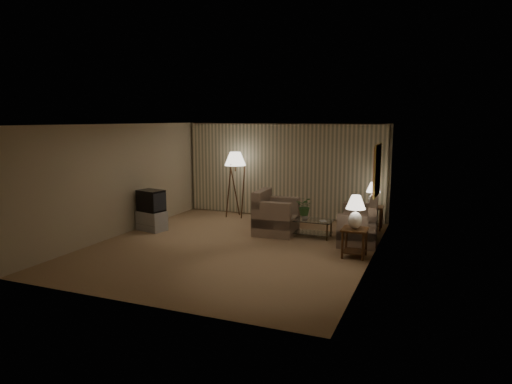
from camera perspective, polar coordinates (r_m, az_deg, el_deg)
ground at (r=10.29m, az=-2.84°, el=-6.76°), size 7.00×7.00×0.00m
room_shell at (r=11.33m, az=0.41°, el=3.72°), size 6.04×7.02×2.72m
sofa at (r=10.93m, az=12.67°, el=-4.00°), size 1.87×1.21×0.75m
armchair at (r=11.27m, az=2.54°, el=-3.12°), size 1.11×1.06×0.85m
side_table_near at (r=9.60m, az=12.22°, el=-5.60°), size 0.51×0.51×0.60m
side_table_far at (r=12.11m, az=14.35°, el=-2.64°), size 0.54×0.45×0.60m
table_lamp_near at (r=9.47m, az=12.34°, el=-2.08°), size 0.40×0.40×0.69m
table_lamp_far at (r=12.01m, az=14.46°, el=-0.03°), size 0.36×0.36×0.62m
coffee_table at (r=11.08m, az=6.86°, el=-4.19°), size 1.04×0.57×0.41m
tv_cabinet at (r=11.94m, az=-12.90°, el=-3.51°), size 0.92×0.77×0.50m
crt_tv at (r=11.84m, az=-12.99°, el=-1.06°), size 0.83×0.73×0.54m
floor_lamp at (r=13.11m, az=-2.59°, el=1.10°), size 0.61×0.61×1.89m
ottoman at (r=12.60m, az=4.08°, el=-2.85°), size 0.74×0.74×0.41m
vase at (r=11.07m, az=6.13°, el=-3.01°), size 0.17×0.17×0.17m
flowers at (r=11.01m, az=6.16°, el=-1.44°), size 0.43×0.38×0.45m
book at (r=10.90m, az=8.01°, el=-3.65°), size 0.23×0.25×0.02m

